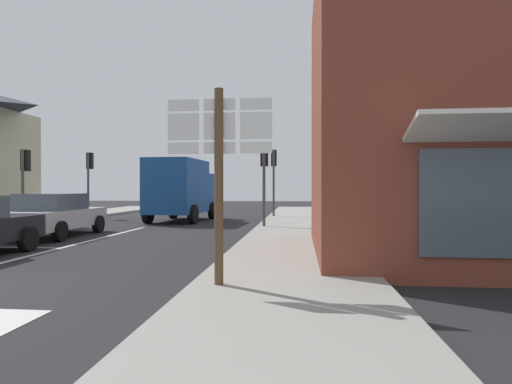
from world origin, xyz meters
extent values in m
plane|color=#232326|center=(0.00, 10.00, 0.00)|extent=(80.00, 80.00, 0.00)
cube|color=gray|center=(6.36, 8.00, 0.07)|extent=(3.13, 44.00, 0.14)
cube|color=silver|center=(0.00, 6.00, 0.01)|extent=(0.16, 12.00, 0.01)
cylinder|color=black|center=(-0.54, 5.15, 0.32)|extent=(0.22, 0.64, 0.64)
cube|color=#B7BABF|center=(-1.77, 8.47, 0.62)|extent=(1.89, 4.26, 0.60)
cube|color=#47515B|center=(-1.76, 8.23, 1.19)|extent=(1.62, 2.15, 0.55)
cylinder|color=black|center=(-2.69, 9.79, 0.32)|extent=(0.24, 0.65, 0.64)
cylinder|color=black|center=(-0.94, 9.85, 0.32)|extent=(0.24, 0.65, 0.64)
cylinder|color=black|center=(-2.59, 7.10, 0.32)|extent=(0.24, 0.65, 0.64)
cylinder|color=black|center=(-0.85, 7.16, 0.32)|extent=(0.24, 0.65, 0.64)
cube|color=#19478C|center=(0.57, 14.97, 1.75)|extent=(2.41, 3.82, 2.60)
cube|color=#19478C|center=(0.71, 17.46, 1.45)|extent=(2.16, 1.42, 2.00)
cube|color=#47515B|center=(0.72, 17.51, 2.25)|extent=(1.76, 0.20, 0.70)
cylinder|color=black|center=(-0.39, 17.48, 0.45)|extent=(0.33, 0.91, 0.90)
cylinder|color=black|center=(1.81, 17.35, 0.45)|extent=(0.33, 0.91, 0.90)
cylinder|color=black|center=(-0.58, 14.08, 0.45)|extent=(0.33, 0.91, 0.90)
cylinder|color=black|center=(1.61, 13.95, 0.45)|extent=(0.33, 0.91, 0.90)
cylinder|color=brown|center=(5.26, 1.29, 1.60)|extent=(0.14, 0.14, 3.20)
cube|color=white|center=(4.68, 1.34, 2.96)|extent=(0.50, 0.03, 0.18)
cube|color=black|center=(4.68, 1.36, 2.96)|extent=(0.43, 0.01, 0.13)
cube|color=white|center=(4.68, 1.34, 2.62)|extent=(0.50, 0.03, 0.42)
cube|color=black|center=(4.68, 1.36, 2.62)|extent=(0.43, 0.01, 0.32)
cube|color=white|center=(4.68, 1.34, 2.28)|extent=(0.50, 0.03, 0.18)
cube|color=black|center=(4.68, 1.36, 2.28)|extent=(0.43, 0.01, 0.13)
cube|color=white|center=(5.26, 1.34, 2.96)|extent=(0.50, 0.03, 0.18)
cube|color=black|center=(5.26, 1.36, 2.96)|extent=(0.43, 0.01, 0.13)
cube|color=white|center=(5.26, 1.34, 2.62)|extent=(0.50, 0.03, 0.42)
cube|color=black|center=(5.26, 1.36, 2.62)|extent=(0.43, 0.01, 0.32)
cube|color=white|center=(5.26, 1.34, 2.28)|extent=(0.50, 0.03, 0.18)
cube|color=black|center=(5.26, 1.36, 2.28)|extent=(0.43, 0.01, 0.13)
cube|color=white|center=(5.84, 1.34, 2.96)|extent=(0.50, 0.03, 0.18)
cube|color=black|center=(5.84, 1.36, 2.96)|extent=(0.43, 0.01, 0.13)
cube|color=white|center=(5.84, 1.34, 2.62)|extent=(0.50, 0.03, 0.42)
cube|color=black|center=(5.84, 1.36, 2.62)|extent=(0.43, 0.01, 0.32)
cube|color=white|center=(5.84, 1.34, 2.28)|extent=(0.50, 0.03, 0.18)
cube|color=black|center=(5.84, 1.36, 2.28)|extent=(0.43, 0.01, 0.13)
cylinder|color=#47474C|center=(-5.09, 17.09, 1.82)|extent=(0.12, 0.12, 3.63)
cube|color=black|center=(-5.09, 17.29, 3.18)|extent=(0.30, 0.28, 0.90)
sphere|color=#360303|center=(-5.09, 17.43, 3.45)|extent=(0.18, 0.18, 0.18)
sphere|color=#3C2303|center=(-5.09, 17.43, 3.17)|extent=(0.18, 0.18, 0.18)
sphere|color=#0CA526|center=(-5.09, 17.43, 2.89)|extent=(0.18, 0.18, 0.18)
cylinder|color=#47474C|center=(5.09, 11.69, 1.72)|extent=(0.12, 0.12, 3.45)
cube|color=black|center=(5.09, 11.89, 3.00)|extent=(0.30, 0.28, 0.90)
sphere|color=#360303|center=(5.09, 12.03, 3.27)|extent=(0.18, 0.18, 0.18)
sphere|color=#3C2303|center=(5.09, 12.03, 2.99)|extent=(0.18, 0.18, 0.18)
sphere|color=#0CA526|center=(5.09, 12.03, 2.71)|extent=(0.18, 0.18, 0.18)
cylinder|color=#47474C|center=(5.09, 18.01, 1.89)|extent=(0.12, 0.12, 3.78)
cube|color=black|center=(5.09, 18.21, 3.33)|extent=(0.30, 0.28, 0.90)
sphere|color=#360303|center=(5.09, 18.35, 3.60)|extent=(0.18, 0.18, 0.18)
sphere|color=#3C2303|center=(5.09, 18.35, 3.32)|extent=(0.18, 0.18, 0.18)
sphere|color=#0CA526|center=(5.09, 18.35, 3.04)|extent=(0.18, 0.18, 0.18)
cylinder|color=#47474C|center=(-5.09, 11.52, 1.64)|extent=(0.12, 0.12, 3.29)
cube|color=black|center=(-5.09, 11.72, 2.84)|extent=(0.30, 0.28, 0.90)
sphere|color=#360303|center=(-5.09, 11.86, 3.11)|extent=(0.18, 0.18, 0.18)
sphere|color=#3C2303|center=(-5.09, 11.86, 2.83)|extent=(0.18, 0.18, 0.18)
sphere|color=#0CA526|center=(-5.09, 11.86, 2.55)|extent=(0.18, 0.18, 0.18)
camera|label=1|loc=(6.52, -5.25, 1.64)|focal=29.83mm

